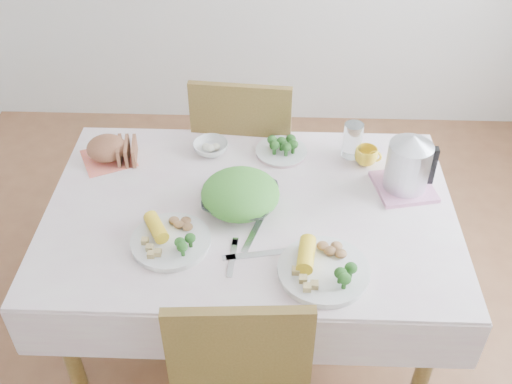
{
  "coord_description": "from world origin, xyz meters",
  "views": [
    {
      "loc": [
        0.08,
        -1.65,
        2.22
      ],
      "look_at": [
        0.02,
        0.02,
        0.82
      ],
      "focal_mm": 42.0,
      "sensor_mm": 36.0,
      "label": 1
    }
  ],
  "objects_px": {
    "dining_table": "(251,278)",
    "electric_kettle": "(408,163)",
    "dinner_plate_right": "(324,271)",
    "yellow_mug": "(366,156)",
    "salad_bowl": "(240,200)",
    "dinner_plate_left": "(171,242)",
    "chair_far": "(248,160)"
  },
  "relations": [
    {
      "from": "dining_table",
      "to": "dinner_plate_right",
      "type": "xyz_separation_m",
      "value": [
        0.25,
        -0.32,
        0.4
      ]
    },
    {
      "from": "dinner_plate_left",
      "to": "dinner_plate_right",
      "type": "relative_size",
      "value": 0.91
    },
    {
      "from": "dinner_plate_left",
      "to": "electric_kettle",
      "type": "xyz_separation_m",
      "value": [
        0.84,
        0.33,
        0.11
      ]
    },
    {
      "from": "dinner_plate_right",
      "to": "salad_bowl",
      "type": "bearing_deg",
      "value": 132.22
    },
    {
      "from": "salad_bowl",
      "to": "dinner_plate_left",
      "type": "bearing_deg",
      "value": -138.75
    },
    {
      "from": "dinner_plate_right",
      "to": "yellow_mug",
      "type": "height_order",
      "value": "yellow_mug"
    },
    {
      "from": "dinner_plate_left",
      "to": "dinner_plate_right",
      "type": "distance_m",
      "value": 0.53
    },
    {
      "from": "dining_table",
      "to": "dinner_plate_left",
      "type": "height_order",
      "value": "dinner_plate_left"
    },
    {
      "from": "dining_table",
      "to": "yellow_mug",
      "type": "height_order",
      "value": "yellow_mug"
    },
    {
      "from": "chair_far",
      "to": "salad_bowl",
      "type": "distance_m",
      "value": 0.76
    },
    {
      "from": "dining_table",
      "to": "salad_bowl",
      "type": "distance_m",
      "value": 0.42
    },
    {
      "from": "chair_far",
      "to": "dinner_plate_left",
      "type": "height_order",
      "value": "chair_far"
    },
    {
      "from": "chair_far",
      "to": "dining_table",
      "type": "bearing_deg",
      "value": 98.62
    },
    {
      "from": "chair_far",
      "to": "dinner_plate_right",
      "type": "height_order",
      "value": "chair_far"
    },
    {
      "from": "salad_bowl",
      "to": "electric_kettle",
      "type": "bearing_deg",
      "value": 12.0
    },
    {
      "from": "dinner_plate_right",
      "to": "chair_far",
      "type": "bearing_deg",
      "value": 106.61
    },
    {
      "from": "yellow_mug",
      "to": "electric_kettle",
      "type": "height_order",
      "value": "electric_kettle"
    },
    {
      "from": "dining_table",
      "to": "electric_kettle",
      "type": "distance_m",
      "value": 0.78
    },
    {
      "from": "dinner_plate_left",
      "to": "yellow_mug",
      "type": "bearing_deg",
      "value": 34.21
    },
    {
      "from": "dining_table",
      "to": "dinner_plate_right",
      "type": "bearing_deg",
      "value": -51.56
    },
    {
      "from": "dining_table",
      "to": "yellow_mug",
      "type": "distance_m",
      "value": 0.68
    },
    {
      "from": "chair_far",
      "to": "salad_bowl",
      "type": "relative_size",
      "value": 3.71
    },
    {
      "from": "dinner_plate_right",
      "to": "dining_table",
      "type": "bearing_deg",
      "value": 128.44
    },
    {
      "from": "dining_table",
      "to": "electric_kettle",
      "type": "xyz_separation_m",
      "value": [
        0.58,
        0.13,
        0.51
      ]
    },
    {
      "from": "dining_table",
      "to": "yellow_mug",
      "type": "bearing_deg",
      "value": 32.38
    },
    {
      "from": "dinner_plate_right",
      "to": "yellow_mug",
      "type": "bearing_deg",
      "value": 71.84
    },
    {
      "from": "dining_table",
      "to": "electric_kettle",
      "type": "height_order",
      "value": "electric_kettle"
    },
    {
      "from": "electric_kettle",
      "to": "chair_far",
      "type": "bearing_deg",
      "value": 156.67
    },
    {
      "from": "dinner_plate_right",
      "to": "electric_kettle",
      "type": "distance_m",
      "value": 0.57
    },
    {
      "from": "dining_table",
      "to": "yellow_mug",
      "type": "relative_size",
      "value": 15.2
    },
    {
      "from": "salad_bowl",
      "to": "yellow_mug",
      "type": "height_order",
      "value": "yellow_mug"
    },
    {
      "from": "dinner_plate_left",
      "to": "electric_kettle",
      "type": "relative_size",
      "value": 1.21
    }
  ]
}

